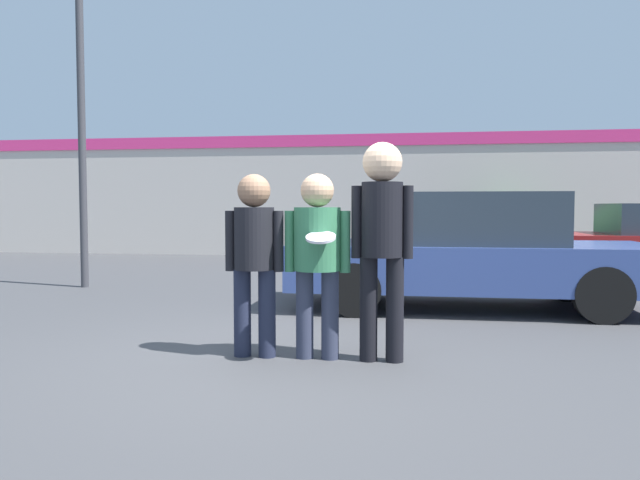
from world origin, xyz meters
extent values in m
plane|color=#3F3F42|center=(0.00, 0.00, 0.00)|extent=(56.00, 56.00, 0.00)
cube|color=beige|center=(0.00, 10.90, 1.57)|extent=(24.00, 0.18, 3.14)
cube|color=#E0337A|center=(0.00, 10.79, 2.99)|extent=(24.00, 0.04, 0.30)
cylinder|color=#1E2338|center=(-0.35, 0.10, 0.38)|extent=(0.15, 0.15, 0.76)
cylinder|color=#1E2338|center=(-0.13, 0.10, 0.38)|extent=(0.15, 0.15, 0.76)
cylinder|color=black|center=(-0.24, 0.10, 1.03)|extent=(0.35, 0.35, 0.54)
cylinder|color=black|center=(-0.46, 0.10, 1.01)|extent=(0.09, 0.09, 0.52)
cylinder|color=black|center=(-0.03, 0.10, 1.01)|extent=(0.09, 0.09, 0.52)
sphere|color=#8C664C|center=(-0.24, 0.10, 1.44)|extent=(0.28, 0.28, 0.28)
cylinder|color=#2D3347|center=(0.20, 0.11, 0.38)|extent=(0.15, 0.15, 0.76)
cylinder|color=#2D3347|center=(0.42, 0.11, 0.38)|extent=(0.15, 0.15, 0.76)
cylinder|color=#33724C|center=(0.31, 0.11, 1.03)|extent=(0.40, 0.40, 0.54)
cylinder|color=#33724C|center=(0.07, 0.11, 1.01)|extent=(0.09, 0.09, 0.52)
cylinder|color=#33724C|center=(0.54, 0.11, 1.01)|extent=(0.09, 0.09, 0.52)
sphere|color=tan|center=(0.31, 0.11, 1.44)|extent=(0.28, 0.28, 0.28)
cylinder|color=silver|center=(0.38, -0.16, 1.05)|extent=(0.24, 0.24, 0.10)
cylinder|color=black|center=(0.74, 0.10, 0.44)|extent=(0.15, 0.15, 0.88)
cylinder|color=black|center=(0.96, 0.10, 0.44)|extent=(0.15, 0.15, 0.88)
cylinder|color=black|center=(0.85, 0.10, 1.19)|extent=(0.35, 0.35, 0.62)
cylinder|color=black|center=(0.64, 0.10, 1.17)|extent=(0.09, 0.09, 0.61)
cylinder|color=black|center=(1.07, 0.10, 1.17)|extent=(0.09, 0.09, 0.61)
sphere|color=#DBB28E|center=(0.85, 0.10, 1.67)|extent=(0.33, 0.33, 0.33)
cube|color=#334784|center=(1.81, 3.01, 0.55)|extent=(4.47, 1.88, 0.56)
cube|color=#28333D|center=(1.72, 3.01, 1.15)|extent=(2.33, 1.61, 0.64)
cylinder|color=black|center=(3.20, 3.85, 0.32)|extent=(0.64, 0.22, 0.64)
cylinder|color=black|center=(3.20, 2.17, 0.32)|extent=(0.64, 0.22, 0.64)
cylinder|color=black|center=(0.42, 3.85, 0.32)|extent=(0.64, 0.22, 0.64)
cylinder|color=black|center=(0.42, 2.17, 0.32)|extent=(0.64, 0.22, 0.64)
cylinder|color=black|center=(4.25, 7.15, 0.31)|extent=(0.62, 0.22, 0.62)
cylinder|color=black|center=(4.25, 5.48, 0.31)|extent=(0.62, 0.22, 0.62)
cylinder|color=#38383D|center=(-4.14, 4.18, 2.79)|extent=(0.12, 0.12, 5.57)
sphere|color=#2D6B33|center=(3.05, 10.01, 0.71)|extent=(1.41, 1.41, 1.41)
camera|label=1|loc=(1.14, -5.11, 1.31)|focal=35.00mm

